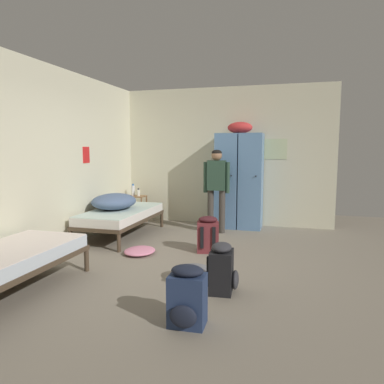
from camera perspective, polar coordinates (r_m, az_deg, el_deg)
ground_plane at (r=5.03m, az=-0.86°, el=-11.17°), size 8.71×8.71×0.00m
room_backdrop at (r=6.34m, az=-8.04°, el=5.35°), size 4.33×5.51×2.79m
locker_bank at (r=7.12m, az=7.48°, el=2.09°), size 0.90×0.55×2.07m
shelf_unit at (r=7.70m, az=-8.79°, el=-2.25°), size 0.38×0.30×0.57m
bed_left_front at (r=4.36m, az=-27.79°, el=-9.62°), size 0.90×1.90×0.49m
bed_left_rear at (r=6.54m, az=-11.13°, el=-3.62°), size 0.90×1.90×0.49m
bedding_heap at (r=6.53m, az=-12.23°, el=-1.46°), size 0.75×0.89×0.28m
person_traveler at (r=6.63m, az=3.90°, el=1.42°), size 0.49×0.21×1.54m
water_bottle at (r=7.71m, az=-9.31°, el=0.28°), size 0.07×0.07×0.25m
lotion_bottle at (r=7.60m, az=-8.48°, el=-0.10°), size 0.06×0.06×0.17m
backpack_maroon at (r=5.49m, az=2.53°, el=-6.80°), size 0.37×0.38×0.55m
backpack_navy at (r=3.30m, az=-0.78°, el=-16.35°), size 0.33×0.35×0.55m
backpack_black at (r=4.01m, az=4.83°, el=-12.04°), size 0.35×0.34×0.55m
clothes_pile_grey at (r=4.55m, az=0.30°, el=-12.31°), size 0.46×0.42×0.12m
clothes_pile_pink at (r=5.49m, az=-8.28°, el=-9.21°), size 0.45×0.51×0.09m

